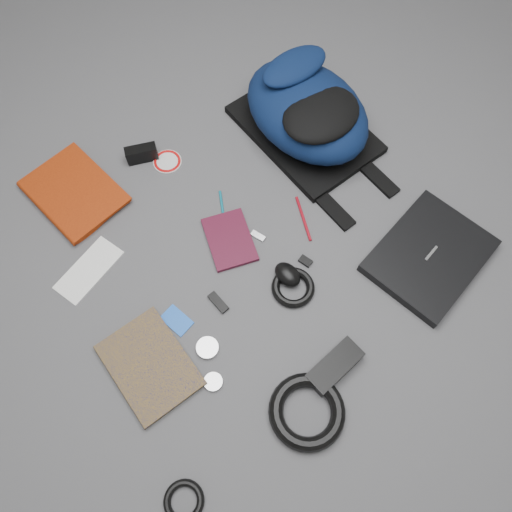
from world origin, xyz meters
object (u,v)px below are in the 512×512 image
textbook_red (44,215)px  power_brick (335,366)px  laptop (429,256)px  compact_camera (142,154)px  dvd_case (230,240)px  comic_book (118,387)px  mouse (287,275)px  backpack (307,110)px

textbook_red → power_brick: power_brick is taller
laptop → compact_camera: bearing=109.9°
dvd_case → comic_book: bearing=-141.2°
comic_book → compact_camera: size_ratio=2.66×
mouse → textbook_red: bearing=124.3°
comic_book → dvd_case: bearing=20.1°
dvd_case → laptop: bearing=-23.9°
backpack → comic_book: 0.93m
compact_camera → mouse: compact_camera is taller
textbook_red → comic_book: (-0.03, -0.55, -0.01)m
comic_book → compact_camera: bearing=53.5°
comic_book → laptop: bearing=-13.5°
textbook_red → comic_book: size_ratio=1.13×
compact_camera → mouse: size_ratio=1.16×
backpack → compact_camera: bearing=153.8°
laptop → power_brick: size_ratio=2.15×
compact_camera → laptop: bearing=-36.8°
laptop → compact_camera: 0.88m
backpack → dvd_case: 0.45m
textbook_red → comic_book: bearing=-106.1°
laptop → textbook_red: laptop is taller
textbook_red → compact_camera: compact_camera is taller
dvd_case → mouse: (0.08, -0.18, 0.01)m
comic_book → mouse: (0.51, 0.03, 0.01)m
backpack → compact_camera: size_ratio=5.05×
textbook_red → laptop: bearing=-51.8°
comic_book → mouse: mouse is taller
textbook_red → dvd_case: (0.41, -0.34, -0.01)m
backpack → power_brick: 0.74m
backpack → mouse: backpack is taller
backpack → comic_book: backpack is taller
backpack → dvd_case: bearing=-158.4°
laptop → dvd_case: size_ratio=1.90×
backpack → dvd_case: (-0.39, -0.21, -0.09)m
laptop → mouse: size_ratio=4.01×
mouse → power_brick: (-0.03, -0.26, -0.00)m
comic_book → compact_camera: 0.68m
textbook_red → mouse: (0.48, -0.52, 0.01)m
backpack → comic_book: size_ratio=1.90×
dvd_case → mouse: bearing=-53.5°
textbook_red → power_brick: 0.90m
backpack → power_brick: backpack is taller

